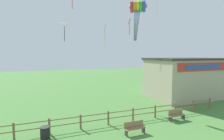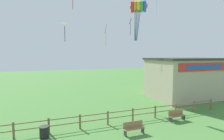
{
  "view_description": "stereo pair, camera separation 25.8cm",
  "coord_description": "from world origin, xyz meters",
  "px_view_note": "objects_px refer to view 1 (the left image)",
  "views": [
    {
      "loc": [
        -5.57,
        -5.15,
        5.4
      ],
      "look_at": [
        0.0,
        9.24,
        4.09
      ],
      "focal_mm": 28.0,
      "sensor_mm": 36.0,
      "label": 1
    },
    {
      "loc": [
        -5.33,
        -5.24,
        5.4
      ],
      "look_at": [
        0.0,
        9.24,
        4.09
      ],
      "focal_mm": 28.0,
      "sensor_mm": 36.0,
      "label": 2
    }
  ],
  "objects_px": {
    "kite_rainbow_parafoil": "(138,7)",
    "kite_orange_delta": "(64,24)",
    "seaside_building": "(183,78)",
    "kite_red_diamond": "(105,31)",
    "trash_bin": "(45,133)",
    "kite_pink_diamond": "(129,24)",
    "park_bench_by_building": "(176,115)",
    "park_bench_near_fence": "(135,127)"
  },
  "relations": [
    {
      "from": "park_bench_by_building",
      "to": "kite_pink_diamond",
      "type": "relative_size",
      "value": 0.69
    },
    {
      "from": "trash_bin",
      "to": "kite_rainbow_parafoil",
      "type": "bearing_deg",
      "value": 27.0
    },
    {
      "from": "trash_bin",
      "to": "kite_orange_delta",
      "type": "xyz_separation_m",
      "value": [
        1.87,
        4.74,
        7.82
      ]
    },
    {
      "from": "park_bench_near_fence",
      "to": "kite_rainbow_parafoil",
      "type": "distance_m",
      "value": 12.43
    },
    {
      "from": "park_bench_near_fence",
      "to": "park_bench_by_building",
      "type": "relative_size",
      "value": 0.99
    },
    {
      "from": "seaside_building",
      "to": "kite_pink_diamond",
      "type": "xyz_separation_m",
      "value": [
        -5.8,
        3.81,
        7.03
      ]
    },
    {
      "from": "park_bench_near_fence",
      "to": "kite_pink_diamond",
      "type": "bearing_deg",
      "value": 65.15
    },
    {
      "from": "kite_red_diamond",
      "to": "seaside_building",
      "type": "bearing_deg",
      "value": -16.38
    },
    {
      "from": "trash_bin",
      "to": "kite_pink_diamond",
      "type": "height_order",
      "value": "kite_pink_diamond"
    },
    {
      "from": "kite_rainbow_parafoil",
      "to": "seaside_building",
      "type": "bearing_deg",
      "value": 5.94
    },
    {
      "from": "kite_pink_diamond",
      "to": "park_bench_by_building",
      "type": "bearing_deg",
      "value": -93.35
    },
    {
      "from": "seaside_building",
      "to": "park_bench_near_fence",
      "type": "bearing_deg",
      "value": -146.83
    },
    {
      "from": "park_bench_by_building",
      "to": "kite_pink_diamond",
      "type": "bearing_deg",
      "value": 86.65
    },
    {
      "from": "seaside_building",
      "to": "trash_bin",
      "type": "height_order",
      "value": "seaside_building"
    },
    {
      "from": "trash_bin",
      "to": "park_bench_by_building",
      "type": "bearing_deg",
      "value": -3.01
    },
    {
      "from": "seaside_building",
      "to": "park_bench_near_fence",
      "type": "height_order",
      "value": "seaside_building"
    },
    {
      "from": "trash_bin",
      "to": "kite_red_diamond",
      "type": "bearing_deg",
      "value": 50.11
    },
    {
      "from": "kite_orange_delta",
      "to": "kite_pink_diamond",
      "type": "bearing_deg",
      "value": 27.46
    },
    {
      "from": "kite_rainbow_parafoil",
      "to": "kite_pink_diamond",
      "type": "xyz_separation_m",
      "value": [
        1.31,
        4.54,
        -0.91
      ]
    },
    {
      "from": "park_bench_near_fence",
      "to": "kite_red_diamond",
      "type": "distance_m",
      "value": 12.7
    },
    {
      "from": "seaside_building",
      "to": "park_bench_near_fence",
      "type": "distance_m",
      "value": 13.11
    },
    {
      "from": "kite_orange_delta",
      "to": "kite_red_diamond",
      "type": "xyz_separation_m",
      "value": [
        5.13,
        3.63,
        0.1
      ]
    },
    {
      "from": "kite_orange_delta",
      "to": "kite_red_diamond",
      "type": "height_order",
      "value": "kite_red_diamond"
    },
    {
      "from": "kite_rainbow_parafoil",
      "to": "kite_red_diamond",
      "type": "distance_m",
      "value": 4.84
    },
    {
      "from": "trash_bin",
      "to": "kite_orange_delta",
      "type": "distance_m",
      "value": 9.33
    },
    {
      "from": "park_bench_near_fence",
      "to": "park_bench_by_building",
      "type": "bearing_deg",
      "value": 12.47
    },
    {
      "from": "park_bench_near_fence",
      "to": "kite_pink_diamond",
      "type": "height_order",
      "value": "kite_pink_diamond"
    },
    {
      "from": "seaside_building",
      "to": "kite_pink_diamond",
      "type": "relative_size",
      "value": 4.0
    },
    {
      "from": "seaside_building",
      "to": "park_bench_by_building",
      "type": "bearing_deg",
      "value": -136.28
    },
    {
      "from": "seaside_building",
      "to": "park_bench_near_fence",
      "type": "xyz_separation_m",
      "value": [
        -10.84,
        -7.08,
        -2.08
      ]
    },
    {
      "from": "seaside_building",
      "to": "kite_red_diamond",
      "type": "relative_size",
      "value": 3.27
    },
    {
      "from": "park_bench_by_building",
      "to": "kite_rainbow_parafoil",
      "type": "height_order",
      "value": "kite_rainbow_parafoil"
    },
    {
      "from": "kite_red_diamond",
      "to": "park_bench_by_building",
      "type": "bearing_deg",
      "value": -70.29
    },
    {
      "from": "seaside_building",
      "to": "kite_pink_diamond",
      "type": "distance_m",
      "value": 9.87
    },
    {
      "from": "park_bench_near_fence",
      "to": "park_bench_by_building",
      "type": "xyz_separation_m",
      "value": [
        4.46,
        0.99,
        0.0
      ]
    },
    {
      "from": "kite_rainbow_parafoil",
      "to": "kite_pink_diamond",
      "type": "height_order",
      "value": "kite_rainbow_parafoil"
    },
    {
      "from": "trash_bin",
      "to": "kite_rainbow_parafoil",
      "type": "xyz_separation_m",
      "value": [
        9.46,
        4.82,
        10.09
      ]
    },
    {
      "from": "kite_pink_diamond",
      "to": "trash_bin",
      "type": "bearing_deg",
      "value": -138.99
    },
    {
      "from": "park_bench_by_building",
      "to": "kite_red_diamond",
      "type": "height_order",
      "value": "kite_red_diamond"
    },
    {
      "from": "kite_rainbow_parafoil",
      "to": "kite_orange_delta",
      "type": "height_order",
      "value": "kite_rainbow_parafoil"
    },
    {
      "from": "park_bench_near_fence",
      "to": "kite_orange_delta",
      "type": "height_order",
      "value": "kite_orange_delta"
    },
    {
      "from": "park_bench_by_building",
      "to": "kite_red_diamond",
      "type": "bearing_deg",
      "value": 109.71
    }
  ]
}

